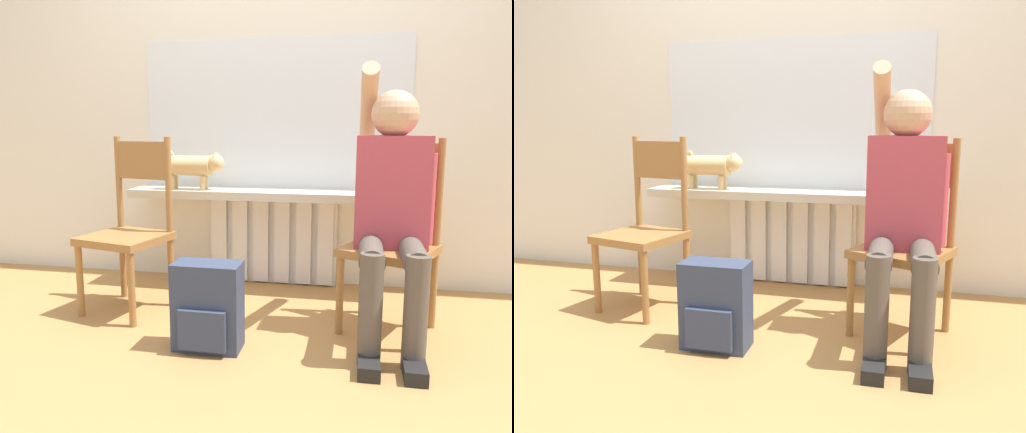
{
  "view_description": "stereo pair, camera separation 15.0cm",
  "coord_description": "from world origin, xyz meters",
  "views": [
    {
      "loc": [
        0.53,
        -1.94,
        0.98
      ],
      "look_at": [
        0.0,
        0.63,
        0.52
      ],
      "focal_mm": 35.0,
      "sensor_mm": 36.0,
      "label": 1
    },
    {
      "loc": [
        0.67,
        -1.9,
        0.98
      ],
      "look_at": [
        0.0,
        0.63,
        0.52
      ],
      "focal_mm": 35.0,
      "sensor_mm": 36.0,
      "label": 2
    }
  ],
  "objects": [
    {
      "name": "person",
      "position": [
        0.69,
        0.41,
        0.65
      ],
      "size": [
        0.36,
        0.96,
        1.28
      ],
      "color": "brown",
      "rests_on": "ground_plane"
    },
    {
      "name": "window_glass",
      "position": [
        0.0,
        1.2,
        1.07
      ],
      "size": [
        1.66,
        0.01,
        0.91
      ],
      "color": "white",
      "rests_on": "windowsill"
    },
    {
      "name": "wall_with_window",
      "position": [
        0.0,
        1.23,
        1.35
      ],
      "size": [
        7.0,
        0.06,
        2.7
      ],
      "color": "white",
      "rests_on": "ground_plane"
    },
    {
      "name": "cat",
      "position": [
        -0.47,
        0.99,
        0.76
      ],
      "size": [
        0.51,
        0.12,
        0.24
      ],
      "color": "#DBB77A",
      "rests_on": "windowsill"
    },
    {
      "name": "radiator",
      "position": [
        0.0,
        1.15,
        0.28
      ],
      "size": [
        0.82,
        0.08,
        0.56
      ],
      "color": "white",
      "rests_on": "ground_plane"
    },
    {
      "name": "chair_right",
      "position": [
        0.7,
        0.52,
        0.46
      ],
      "size": [
        0.52,
        0.52,
        0.94
      ],
      "rotation": [
        0.0,
        0.0,
        -0.43
      ],
      "color": "#9E6B38",
      "rests_on": "ground_plane"
    },
    {
      "name": "windowsill",
      "position": [
        0.0,
        1.04,
        0.59
      ],
      "size": [
        1.73,
        0.31,
        0.05
      ],
      "color": "beige",
      "rests_on": "radiator"
    },
    {
      "name": "ground_plane",
      "position": [
        0.0,
        0.0,
        0.0
      ],
      "size": [
        12.0,
        12.0,
        0.0
      ],
      "primitive_type": "plane",
      "color": "#B27F47"
    },
    {
      "name": "chair_left",
      "position": [
        -0.67,
        0.52,
        0.46
      ],
      "size": [
        0.47,
        0.47,
        0.94
      ],
      "rotation": [
        0.0,
        0.0,
        -0.24
      ],
      "color": "#9E6B38",
      "rests_on": "ground_plane"
    },
    {
      "name": "backpack",
      "position": [
        -0.11,
        0.11,
        0.2
      ],
      "size": [
        0.3,
        0.19,
        0.4
      ],
      "color": "#333D56",
      "rests_on": "ground_plane"
    }
  ]
}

